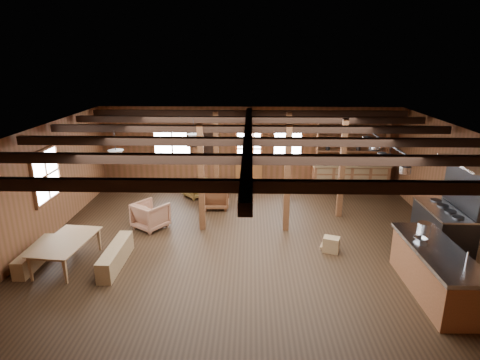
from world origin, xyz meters
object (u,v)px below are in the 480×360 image
at_px(armchair_b, 216,196).
at_px(armchair_c, 151,215).
at_px(commercial_range, 446,222).
at_px(armchair_a, 196,187).
at_px(kitchen_island, 435,271).
at_px(dining_table, 69,253).

bearing_deg(armchair_b, armchair_c, 43.20).
xyz_separation_m(commercial_range, armchair_a, (-6.36, 3.51, -0.35)).
height_order(commercial_range, armchair_c, commercial_range).
xyz_separation_m(kitchen_island, dining_table, (-7.50, 0.90, -0.19)).
height_order(armchair_a, armchair_b, armchair_b).
bearing_deg(armchair_c, dining_table, 91.98).
bearing_deg(armchair_a, commercial_range, 110.41).
relative_size(kitchen_island, commercial_range, 1.18).
height_order(kitchen_island, armchair_b, kitchen_island).
bearing_deg(kitchen_island, commercial_range, 60.18).
relative_size(armchair_a, armchair_c, 0.90).
bearing_deg(armchair_b, commercial_range, 154.92).
bearing_deg(armchair_a, kitchen_island, 93.80).
distance_m(kitchen_island, armchair_a, 7.59).
height_order(armchair_a, armchair_c, armchair_c).
bearing_deg(commercial_range, dining_table, -173.32).
relative_size(commercial_range, armchair_c, 2.71).
relative_size(commercial_range, dining_table, 1.30).
bearing_deg(kitchen_island, armchair_b, 134.70).
relative_size(kitchen_island, dining_table, 1.53).
bearing_deg(dining_table, commercial_range, -77.60).
xyz_separation_m(kitchen_island, armchair_b, (-4.57, 4.46, -0.12)).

